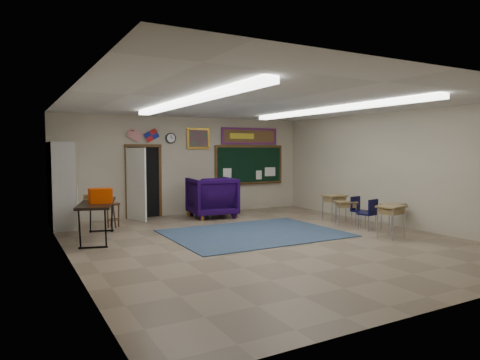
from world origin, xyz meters
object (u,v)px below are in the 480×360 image
wingback_armchair (212,197)px  student_desk_front_left (346,212)px  student_desk_front_right (334,207)px  folding_table (97,219)px  wooden_stool (113,215)px

wingback_armchair → student_desk_front_left: bearing=136.0°
wingback_armchair → student_desk_front_right: size_ratio=1.78×
folding_table → student_desk_front_left: bearing=4.0°
wingback_armchair → student_desk_front_right: (2.68, -2.34, -0.18)m
student_desk_front_right → folding_table: folding_table is taller
wingback_armchair → folding_table: wingback_armchair is taller
wingback_armchair → folding_table: 3.96m
student_desk_front_right → student_desk_front_left: bearing=-107.0°
wingback_armchair → wooden_stool: size_ratio=2.09×
folding_table → wooden_stool: 1.48m
wingback_armchair → wooden_stool: bearing=12.4°
wingback_armchair → folding_table: size_ratio=0.61×
wingback_armchair → student_desk_front_left: 3.90m
student_desk_front_right → wooden_stool: bearing=158.9°
folding_table → wooden_stool: folding_table is taller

